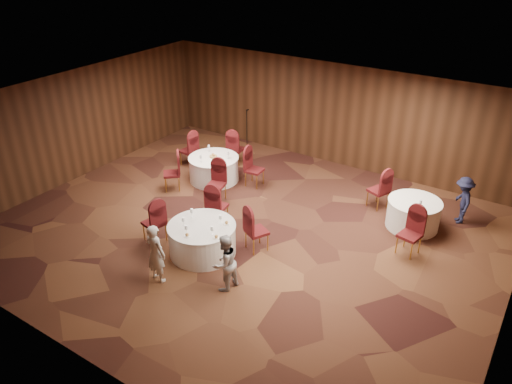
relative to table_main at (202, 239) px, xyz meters
The scene contains 15 objects.
ground 1.37m from the table_main, 75.63° to the left, with size 12.00×12.00×0.00m, color black.
room_shell 2.07m from the table_main, 75.63° to the left, with size 12.00×12.00×12.00m.
table_main is the anchor object (origin of this frame).
table_left 3.78m from the table_main, 123.22° to the left, with size 1.49×1.49×0.74m.
table_right 5.34m from the table_main, 45.33° to the left, with size 1.33×1.33×0.74m.
chairs_main 0.67m from the table_main, 113.76° to the left, with size 2.94×2.07×1.00m.
chairs_left 3.79m from the table_main, 123.33° to the left, with size 3.07×3.12×1.00m.
chairs_right 4.79m from the table_main, 45.89° to the left, with size 2.05×2.35×1.00m.
tabletop_main 0.50m from the table_main, 33.25° to the right, with size 1.14×1.04×0.22m.
tabletop_left 3.81m from the table_main, 123.30° to the left, with size 0.85×0.78×0.22m.
tabletop_right 5.31m from the table_main, 41.80° to the left, with size 0.08×0.08×0.22m.
mic_stand 5.93m from the table_main, 113.84° to the left, with size 0.24×0.24×1.51m.
woman_a 1.37m from the table_main, 97.80° to the right, with size 0.50×0.33×1.37m, color silver.
woman_b 1.45m from the table_main, 32.04° to the right, with size 0.63×0.49×1.29m, color #BABABF.
man_c 6.65m from the table_main, 45.00° to the left, with size 0.82×0.47×1.27m, color black.
Camera 1 is at (5.99, -8.70, 6.82)m, focal length 35.00 mm.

